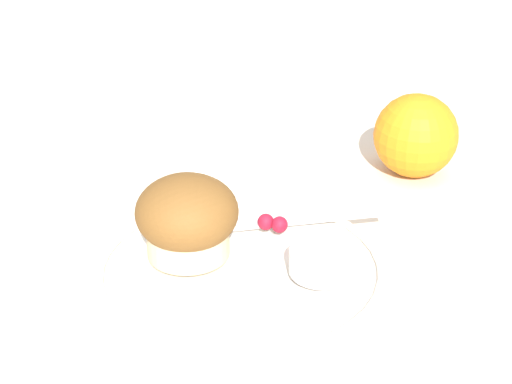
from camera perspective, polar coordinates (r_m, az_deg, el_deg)
The scene contains 8 objects.
ground_plane at distance 0.69m, azimuth -0.19°, elevation -5.04°, with size 3.00×3.00×0.00m, color beige.
plate at distance 0.66m, azimuth -1.26°, elevation -5.41°, with size 0.22×0.22×0.02m.
muffin at distance 0.66m, azimuth -4.61°, elevation -1.77°, with size 0.08×0.08×0.06m.
cream_ramekin at distance 0.64m, azimuth 4.42°, elevation -4.54°, with size 0.05×0.05×0.02m.
berry_pair at distance 0.70m, azimuth 1.08°, elevation -2.09°, with size 0.03×0.01×0.01m.
butter_knife at distance 0.71m, azimuth 1.30°, elevation -2.01°, with size 0.18×0.12×0.00m.
orange_fruit at distance 0.83m, azimuth 10.61°, elevation 3.72°, with size 0.08×0.08×0.08m.
juice_glass at distance 0.84m, azimuth -2.79°, elevation 5.46°, with size 0.08×0.08×0.11m.
Camera 1 is at (0.21, -0.54, 0.38)m, focal length 60.00 mm.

